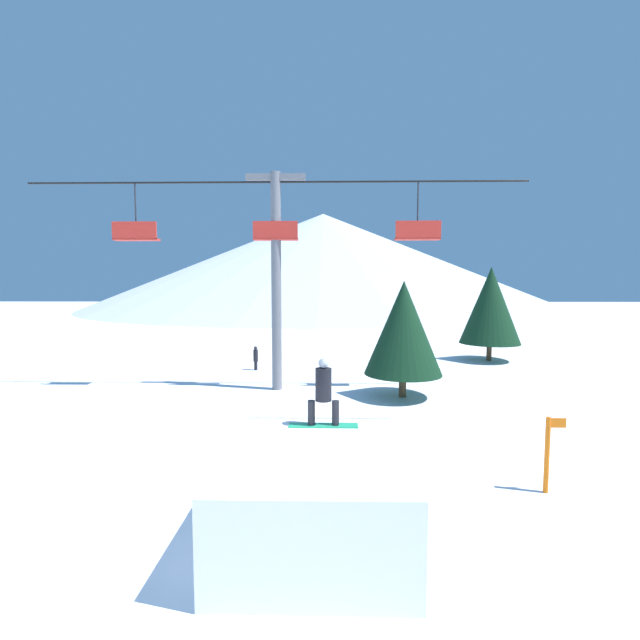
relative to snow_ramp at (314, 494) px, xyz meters
The scene contains 9 objects.
ground_plane 1.37m from the snow_ramp, 145.53° to the right, with size 220.00×220.00×0.00m, color white.
mountain_ridge 80.31m from the snow_ramp, 90.66° to the left, with size 89.03×89.03×18.68m.
snow_ramp is the anchor object (origin of this frame).
snowboarder 1.88m from the snow_ramp, 83.27° to the left, with size 1.34×0.31×1.35m.
chairlift 11.63m from the snow_ramp, 100.30° to the left, with size 20.17×0.44×8.86m.
pine_tree_near 10.08m from the snow_ramp, 71.71° to the left, with size 2.98×2.98×4.51m.
pine_tree_far 20.19m from the snow_ramp, 61.70° to the left, with size 3.37×3.37×5.40m.
trail_marker 5.09m from the snow_ramp, 19.82° to the left, with size 0.41×0.10×1.61m.
distant_skier 14.98m from the snow_ramp, 103.48° to the left, with size 0.24×0.24×1.23m.
Camera 1 is at (1.17, -6.33, 4.30)m, focal length 24.00 mm.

